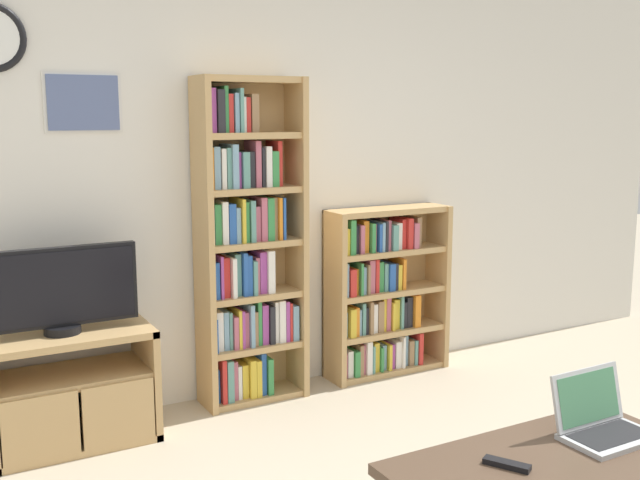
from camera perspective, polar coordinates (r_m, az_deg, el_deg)
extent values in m
cube|color=silver|center=(4.40, -6.55, 4.78)|extent=(7.01, 0.06, 2.60)
cube|color=silver|center=(4.11, -17.61, 9.94)|extent=(0.40, 0.01, 0.31)
cube|color=slate|center=(4.10, -17.59, 9.94)|extent=(0.36, 0.02, 0.28)
cube|color=tan|center=(4.16, -13.11, -9.95)|extent=(0.04, 0.45, 0.59)
cube|color=tan|center=(3.99, -18.65, -6.87)|extent=(0.81, 0.45, 0.04)
cube|color=tan|center=(4.18, -18.23, -14.14)|extent=(0.81, 0.45, 0.04)
cube|color=tan|center=(4.06, -18.48, -9.81)|extent=(0.74, 0.41, 0.04)
cube|color=tan|center=(3.89, -20.50, -13.28)|extent=(0.35, 0.02, 0.32)
cube|color=tan|center=(3.95, -15.07, -12.63)|extent=(0.35, 0.02, 0.32)
cylinder|color=black|center=(3.96, -19.03, -6.46)|extent=(0.18, 0.18, 0.04)
cube|color=black|center=(3.91, -19.20, -3.38)|extent=(0.75, 0.05, 0.40)
cube|color=black|center=(3.88, -19.13, -3.46)|extent=(0.71, 0.01, 0.36)
cube|color=tan|center=(4.19, -8.86, -0.57)|extent=(0.04, 0.26, 1.87)
cube|color=tan|center=(4.41, -1.83, 0.07)|extent=(0.04, 0.26, 1.87)
cube|color=tan|center=(4.40, -5.90, 0.00)|extent=(0.61, 0.02, 1.87)
cube|color=tan|center=(4.54, -5.07, -11.72)|extent=(0.54, 0.23, 0.04)
cube|color=tan|center=(4.44, -5.13, -8.04)|extent=(0.54, 0.23, 0.04)
cube|color=tan|center=(4.36, -5.19, -4.21)|extent=(0.54, 0.23, 0.04)
cube|color=tan|center=(4.29, -5.25, -0.24)|extent=(0.54, 0.23, 0.04)
cube|color=tan|center=(4.25, -5.31, 3.82)|extent=(0.54, 0.23, 0.04)
cube|color=tan|center=(4.23, -5.38, 7.94)|extent=(0.54, 0.23, 0.04)
cube|color=tan|center=(4.23, -5.44, 12.08)|extent=(0.54, 0.23, 0.04)
cube|color=#2856A8|center=(4.43, -8.18, -10.74)|extent=(0.03, 0.16, 0.20)
cube|color=red|center=(4.42, -7.73, -10.36)|extent=(0.03, 0.20, 0.26)
cube|color=#5B9389|center=(4.43, -7.27, -10.35)|extent=(0.04, 0.20, 0.25)
cube|color=#B75B70|center=(4.46, -6.85, -10.35)|extent=(0.03, 0.17, 0.23)
cube|color=white|center=(4.47, -6.50, -10.48)|extent=(0.02, 0.17, 0.20)
cube|color=gold|center=(4.48, -6.09, -10.41)|extent=(0.04, 0.17, 0.20)
cube|color=gold|center=(4.49, -5.57, -10.21)|extent=(0.04, 0.20, 0.23)
cube|color=gold|center=(4.50, -5.14, -10.18)|extent=(0.03, 0.20, 0.22)
cube|color=#2856A8|center=(4.51, -4.74, -9.89)|extent=(0.03, 0.18, 0.25)
cube|color=#388947|center=(4.53, -4.27, -10.05)|extent=(0.03, 0.20, 0.22)
cube|color=#2856A8|center=(4.32, -8.32, -7.01)|extent=(0.02, 0.20, 0.19)
cube|color=white|center=(4.33, -7.98, -6.72)|extent=(0.04, 0.17, 0.23)
cube|color=#759EB7|center=(4.35, -7.51, -6.69)|extent=(0.03, 0.17, 0.22)
cube|color=#5B9389|center=(4.36, -7.18, -6.69)|extent=(0.02, 0.17, 0.22)
cube|color=#B75B70|center=(4.36, -6.83, -6.83)|extent=(0.03, 0.19, 0.19)
cube|color=gold|center=(4.37, -6.52, -6.57)|extent=(0.02, 0.19, 0.22)
cube|color=#9E4293|center=(4.38, -6.29, -6.57)|extent=(0.02, 0.19, 0.22)
cube|color=#B75B70|center=(4.39, -6.00, -6.60)|extent=(0.03, 0.17, 0.21)
cube|color=#759EB7|center=(4.39, -5.64, -6.31)|extent=(0.02, 0.21, 0.25)
cube|color=#93704C|center=(4.41, -5.32, -6.53)|extent=(0.02, 0.19, 0.20)
cube|color=#388947|center=(4.41, -5.03, -6.15)|extent=(0.02, 0.18, 0.26)
cube|color=#9E4293|center=(4.43, -4.62, -6.24)|extent=(0.04, 0.18, 0.23)
cube|color=#232328|center=(4.44, -4.12, -6.25)|extent=(0.03, 0.20, 0.22)
cube|color=white|center=(4.46, -3.77, -6.06)|extent=(0.02, 0.18, 0.24)
cube|color=white|center=(4.47, -3.38, -5.98)|extent=(0.04, 0.20, 0.25)
cube|color=#9E4293|center=(4.48, -2.98, -5.99)|extent=(0.02, 0.20, 0.24)
cube|color=red|center=(4.49, -2.72, -6.02)|extent=(0.02, 0.19, 0.23)
cube|color=#759EB7|center=(4.50, -2.39, -6.10)|extent=(0.04, 0.20, 0.21)
cube|color=#2856A8|center=(4.25, -8.31, -2.94)|extent=(0.04, 0.19, 0.21)
cube|color=#9E4293|center=(4.25, -7.90, -2.69)|extent=(0.02, 0.19, 0.24)
cube|color=red|center=(4.27, -7.52, -2.72)|extent=(0.04, 0.17, 0.23)
cube|color=white|center=(4.28, -7.00, -2.71)|extent=(0.02, 0.21, 0.22)
cube|color=#5B9389|center=(4.30, -6.62, -2.53)|extent=(0.04, 0.16, 0.24)
cube|color=#2856A8|center=(4.30, -6.15, -2.45)|extent=(0.02, 0.19, 0.25)
cube|color=#2856A8|center=(4.32, -5.82, -2.53)|extent=(0.03, 0.19, 0.23)
cube|color=#5B9389|center=(4.33, -5.45, -2.71)|extent=(0.02, 0.21, 0.20)
cube|color=#B75B70|center=(4.34, -5.20, -2.57)|extent=(0.02, 0.18, 0.21)
cube|color=#9E4293|center=(4.35, -4.78, -2.34)|extent=(0.04, 0.18, 0.24)
cube|color=white|center=(4.36, -4.23, -2.26)|extent=(0.04, 0.20, 0.25)
cube|color=#759EB7|center=(4.19, -8.55, 1.14)|extent=(0.02, 0.18, 0.21)
cube|color=#388947|center=(4.20, -8.14, 1.28)|extent=(0.04, 0.17, 0.22)
cube|color=white|center=(4.21, -7.64, 1.40)|extent=(0.03, 0.18, 0.24)
cube|color=#2856A8|center=(4.23, -7.11, 1.34)|extent=(0.04, 0.19, 0.22)
cube|color=#759EB7|center=(4.24, -6.67, 1.22)|extent=(0.03, 0.19, 0.20)
cube|color=gold|center=(4.24, -6.31, 1.56)|extent=(0.02, 0.21, 0.25)
cube|color=#388947|center=(4.26, -6.01, 1.47)|extent=(0.02, 0.18, 0.23)
cube|color=#5B9389|center=(4.27, -5.64, 1.54)|extent=(0.03, 0.20, 0.23)
cube|color=#B75B70|center=(4.29, -5.21, 1.34)|extent=(0.04, 0.17, 0.20)
cube|color=#B75B70|center=(4.30, -4.74, 1.69)|extent=(0.04, 0.19, 0.25)
cube|color=#388947|center=(4.31, -4.25, 1.70)|extent=(0.04, 0.19, 0.24)
cube|color=#93704C|center=(4.33, -3.85, 1.74)|extent=(0.02, 0.17, 0.24)
cube|color=orange|center=(4.34, -3.53, 1.74)|extent=(0.02, 0.20, 0.24)
cube|color=#2856A8|center=(4.35, -3.26, 1.75)|extent=(0.02, 0.20, 0.24)
cube|color=orange|center=(4.15, -8.64, 5.45)|extent=(0.02, 0.18, 0.23)
cube|color=#759EB7|center=(4.17, -8.22, 5.49)|extent=(0.04, 0.17, 0.23)
cube|color=white|center=(4.18, -7.74, 5.44)|extent=(0.03, 0.18, 0.22)
cube|color=#5B9389|center=(4.19, -7.35, 5.49)|extent=(0.03, 0.18, 0.22)
cube|color=#759EB7|center=(4.20, -6.93, 5.63)|extent=(0.03, 0.20, 0.24)
cube|color=#9E4293|center=(4.22, -6.58, 5.35)|extent=(0.02, 0.17, 0.20)
cube|color=#5B9389|center=(4.23, -6.10, 5.37)|extent=(0.04, 0.19, 0.20)
cube|color=#232328|center=(4.25, -5.64, 5.41)|extent=(0.04, 0.16, 0.20)
cube|color=#B75B70|center=(4.26, -5.14, 5.82)|extent=(0.03, 0.17, 0.26)
cube|color=#232328|center=(4.27, -4.76, 5.58)|extent=(0.02, 0.18, 0.22)
cube|color=white|center=(4.28, -4.39, 5.64)|extent=(0.03, 0.19, 0.23)
cube|color=#388947|center=(4.30, -3.90, 5.48)|extent=(0.04, 0.19, 0.20)
cube|color=red|center=(4.32, -3.52, 5.87)|extent=(0.03, 0.17, 0.25)
cube|color=#9E4293|center=(4.15, -8.61, 9.73)|extent=(0.04, 0.18, 0.24)
cube|color=#232328|center=(4.16, -7.99, 9.69)|extent=(0.04, 0.20, 0.23)
cube|color=#388947|center=(4.18, -7.56, 9.84)|extent=(0.02, 0.17, 0.25)
cube|color=red|center=(4.19, -7.21, 9.56)|extent=(0.03, 0.18, 0.21)
cube|color=#759EB7|center=(4.20, -6.80, 9.60)|extent=(0.02, 0.19, 0.21)
cube|color=#5B9389|center=(4.20, -6.46, 9.78)|extent=(0.02, 0.20, 0.24)
cube|color=white|center=(4.22, -6.20, 9.47)|extent=(0.02, 0.17, 0.19)
cube|color=red|center=(4.23, -5.87, 9.46)|extent=(0.03, 0.16, 0.19)
cube|color=#93704C|center=(4.25, -5.38, 9.60)|extent=(0.04, 0.17, 0.21)
cube|color=tan|center=(4.63, 1.10, -4.49)|extent=(0.04, 0.25, 1.08)
cube|color=tan|center=(5.06, 8.90, -3.38)|extent=(0.04, 0.25, 1.08)
cube|color=tan|center=(4.92, 4.42, -3.65)|extent=(0.83, 0.02, 1.08)
cube|color=tan|center=(4.98, 5.09, -9.76)|extent=(0.75, 0.21, 0.04)
cube|color=tan|center=(4.90, 5.13, -6.89)|extent=(0.75, 0.21, 0.04)
cube|color=tan|center=(4.83, 5.18, -3.92)|extent=(0.75, 0.21, 0.04)
cube|color=tan|center=(4.78, 5.23, -0.88)|extent=(0.75, 0.21, 0.04)
cube|color=tan|center=(4.74, 5.27, 2.22)|extent=(0.75, 0.21, 0.04)
cube|color=#B75B70|center=(4.78, 1.44, -9.35)|extent=(0.03, 0.17, 0.16)
cube|color=white|center=(4.79, 1.85, -9.21)|extent=(0.04, 0.17, 0.17)
cube|color=#388947|center=(4.81, 2.31, -9.17)|extent=(0.04, 0.19, 0.16)
cube|color=#93704C|center=(4.82, 2.64, -8.92)|extent=(0.03, 0.19, 0.20)
cube|color=#B75B70|center=(4.84, 2.89, -8.87)|extent=(0.02, 0.16, 0.19)
cube|color=white|center=(4.85, 3.24, -8.72)|extent=(0.04, 0.19, 0.21)
cube|color=#5B9389|center=(4.87, 3.57, -8.86)|extent=(0.02, 0.19, 0.18)
cube|color=gold|center=(4.89, 3.86, -8.71)|extent=(0.04, 0.16, 0.19)
cube|color=#388947|center=(4.91, 4.21, -8.84)|extent=(0.02, 0.18, 0.16)
cube|color=#759EB7|center=(4.93, 4.46, -8.72)|extent=(0.03, 0.15, 0.17)
cube|color=gold|center=(4.94, 4.82, -8.66)|extent=(0.02, 0.19, 0.17)
cube|color=#9E4293|center=(4.96, 5.06, -8.63)|extent=(0.03, 0.16, 0.16)
cube|color=white|center=(4.98, 5.48, -8.48)|extent=(0.04, 0.17, 0.18)
cube|color=white|center=(4.98, 5.83, -8.26)|extent=(0.02, 0.19, 0.21)
cube|color=#759EB7|center=(5.01, 6.06, -8.21)|extent=(0.04, 0.15, 0.20)
cube|color=#93704C|center=(5.03, 6.47, -8.34)|extent=(0.04, 0.17, 0.17)
cube|color=#5B9389|center=(5.05, 6.79, -8.29)|extent=(0.02, 0.18, 0.17)
cube|color=red|center=(5.06, 7.11, -8.00)|extent=(0.03, 0.19, 0.21)
cube|color=#759EB7|center=(4.70, 1.46, -6.32)|extent=(0.04, 0.15, 0.16)
cube|color=gold|center=(4.71, 1.99, -6.15)|extent=(0.04, 0.19, 0.18)
cube|color=orange|center=(4.73, 2.34, -6.06)|extent=(0.03, 0.18, 0.18)
cube|color=#759EB7|center=(4.75, 2.59, -6.11)|extent=(0.02, 0.16, 0.17)
cube|color=#5B9389|center=(4.76, 2.87, -5.86)|extent=(0.02, 0.17, 0.20)
cube|color=#232328|center=(4.78, 3.10, -6.00)|extent=(0.02, 0.17, 0.17)
cube|color=#93704C|center=(4.78, 3.40, -5.76)|extent=(0.02, 0.19, 0.21)
cube|color=white|center=(4.81, 3.73, -5.81)|extent=(0.04, 0.17, 0.19)
cube|color=#93704C|center=(4.82, 4.15, -5.67)|extent=(0.04, 0.17, 0.20)
cube|color=gold|center=(4.84, 4.48, -5.55)|extent=(0.02, 0.16, 0.21)
cube|color=#B75B70|center=(4.86, 4.76, -5.49)|extent=(0.03, 0.16, 0.21)
cube|color=gold|center=(4.87, 5.08, -5.65)|extent=(0.02, 0.19, 0.18)
cube|color=gold|center=(4.90, 5.38, -5.50)|extent=(0.04, 0.16, 0.19)
cube|color=#5B9389|center=(4.91, 5.75, -5.35)|extent=(0.02, 0.18, 0.21)
cube|color=#232328|center=(4.93, 5.99, -5.54)|extent=(0.03, 0.16, 0.17)
cube|color=#232328|center=(4.95, 6.35, -5.32)|extent=(0.04, 0.16, 0.20)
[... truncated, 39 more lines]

